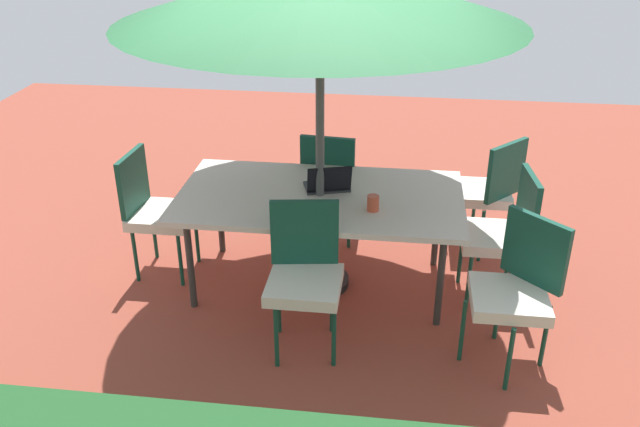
# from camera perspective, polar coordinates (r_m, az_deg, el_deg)

# --- Properties ---
(ground_plane) EXTENTS (10.00, 10.00, 0.02)m
(ground_plane) POSITION_cam_1_polar(r_m,az_deg,el_deg) (5.17, -0.00, -6.09)
(ground_plane) COLOR brown
(dining_table) EXTENTS (2.04, 1.11, 0.76)m
(dining_table) POSITION_cam_1_polar(r_m,az_deg,el_deg) (4.82, -0.00, 1.10)
(dining_table) COLOR silver
(dining_table) RESTS_ON ground_plane
(chair_southwest) EXTENTS (0.59, 0.59, 0.98)m
(chair_southwest) POSITION_cam_1_polar(r_m,az_deg,el_deg) (5.55, 14.11, 2.10)
(chair_southwest) COLOR silver
(chair_southwest) RESTS_ON ground_plane
(chair_south) EXTENTS (0.47, 0.48, 0.98)m
(chair_south) POSITION_cam_1_polar(r_m,az_deg,el_deg) (5.54, 0.94, 2.90)
(chair_south) COLOR silver
(chair_south) RESTS_ON ground_plane
(chair_northwest) EXTENTS (0.59, 0.59, 0.98)m
(chair_northwest) POSITION_cam_1_polar(r_m,az_deg,el_deg) (4.29, 16.38, -5.96)
(chair_northwest) COLOR silver
(chair_northwest) RESTS_ON ground_plane
(chair_west) EXTENTS (0.48, 0.47, 0.98)m
(chair_west) POSITION_cam_1_polar(r_m,az_deg,el_deg) (4.92, 15.34, -1.38)
(chair_west) COLOR silver
(chair_west) RESTS_ON ground_plane
(chair_east) EXTENTS (0.47, 0.46, 0.98)m
(chair_east) POSITION_cam_1_polar(r_m,az_deg,el_deg) (5.22, -13.91, 0.51)
(chair_east) COLOR silver
(chair_east) RESTS_ON ground_plane
(chair_north) EXTENTS (0.48, 0.49, 0.98)m
(chair_north) POSITION_cam_1_polar(r_m,az_deg,el_deg) (4.27, -1.31, -4.95)
(chair_north) COLOR silver
(chair_north) RESTS_ON ground_plane
(laptop) EXTENTS (0.38, 0.33, 0.21)m
(laptop) POSITION_cam_1_polar(r_m,az_deg,el_deg) (4.85, 0.66, 2.52)
(laptop) COLOR #2D2D33
(laptop) RESTS_ON dining_table
(cup) EXTENTS (0.08, 0.08, 0.11)m
(cup) POSITION_cam_1_polar(r_m,az_deg,el_deg) (4.56, 4.54, 0.89)
(cup) COLOR #CC4C33
(cup) RESTS_ON dining_table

